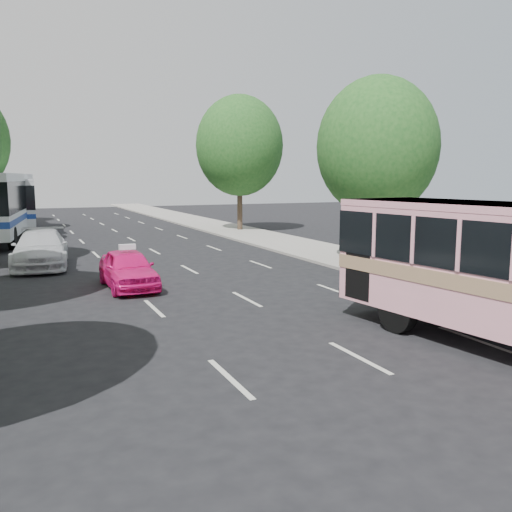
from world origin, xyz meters
TOP-DOWN VIEW (x-y plane):
  - ground at (0.00, 0.00)m, footprint 120.00×120.00m
  - sidewalk_right at (8.50, 20.00)m, footprint 4.00×90.00m
  - tree_right_near at (8.78, 7.94)m, footprint 5.10×5.10m
  - tree_right_far at (9.08, 23.94)m, footprint 6.00×6.00m
  - pink_taxi at (-2.00, 7.25)m, footprint 1.61×3.90m
  - white_pickup at (-4.50, 13.16)m, footprint 2.64×5.45m
  - tour_coach_rear at (-5.90, 31.48)m, footprint 3.43×12.31m
  - taxi_roof_sign at (-2.00, 7.25)m, footprint 0.55×0.19m

SIDE VIEW (x-z plane):
  - ground at x=0.00m, z-range 0.00..0.00m
  - sidewalk_right at x=8.50m, z-range 0.00..0.12m
  - pink_taxi at x=-2.00m, z-range 0.00..1.32m
  - white_pickup at x=-4.50m, z-range 0.00..1.53m
  - taxi_roof_sign at x=-2.00m, z-range 1.32..1.50m
  - tour_coach_rear at x=-5.90m, z-range 0.37..4.01m
  - tree_right_near at x=8.78m, z-range 1.23..9.18m
  - tree_right_far at x=9.08m, z-range 1.45..10.80m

